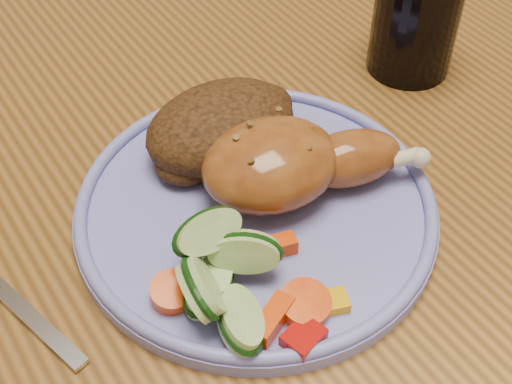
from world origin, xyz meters
TOP-DOWN VIEW (x-y plane):
  - dining_table at (0.00, 0.00)m, footprint 0.90×1.40m
  - chair_far at (0.00, 0.63)m, footprint 0.42×0.42m
  - plate at (-0.10, -0.05)m, footprint 0.27×0.27m
  - plate_rim at (-0.10, -0.05)m, footprint 0.27×0.27m
  - chicken_leg at (-0.07, -0.05)m, footprint 0.17×0.11m
  - rice_pilaf at (-0.09, 0.02)m, footprint 0.14×0.09m
  - vegetable_pile at (-0.16, -0.11)m, footprint 0.11×0.12m
  - fork at (-0.29, -0.02)m, footprint 0.05×0.15m
  - drinking_glass at (0.12, 0.03)m, footprint 0.08×0.08m

SIDE VIEW (x-z plane):
  - chair_far at x=0.00m, z-range 0.04..0.95m
  - dining_table at x=0.00m, z-range 0.29..1.04m
  - fork at x=-0.29m, z-range 0.75..0.76m
  - plate at x=-0.10m, z-range 0.75..0.76m
  - plate_rim at x=-0.10m, z-range 0.76..0.77m
  - vegetable_pile at x=-0.16m, z-range 0.75..0.81m
  - rice_pilaf at x=-0.09m, z-range 0.76..0.81m
  - chicken_leg at x=-0.07m, z-range 0.76..0.82m
  - drinking_glass at x=0.12m, z-range 0.75..0.85m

